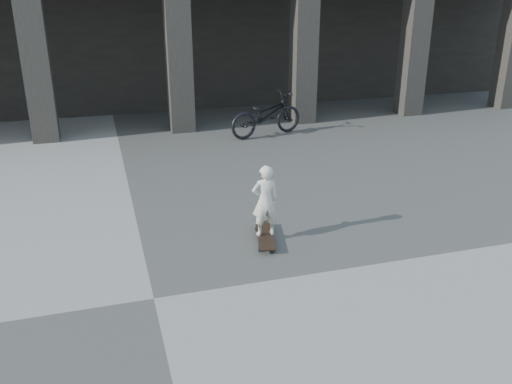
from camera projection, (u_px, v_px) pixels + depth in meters
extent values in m
plane|color=#4A4A47|center=(154.00, 299.00, 7.10)|extent=(90.00, 90.00, 0.00)
cube|color=black|center=(100.00, 9.00, 18.52)|extent=(28.00, 6.00, 6.00)
cube|color=#2E2B26|center=(36.00, 63.00, 13.49)|extent=(0.65, 0.65, 4.00)
cube|color=#2E2B26|center=(179.00, 57.00, 14.45)|extent=(0.65, 0.65, 4.00)
cube|color=#2E2B26|center=(304.00, 53.00, 15.40)|extent=(0.65, 0.65, 4.00)
cube|color=#2E2B26|center=(414.00, 49.00, 16.35)|extent=(0.65, 0.65, 4.00)
cube|color=#2E2B26|center=(512.00, 45.00, 17.31)|extent=(0.65, 0.65, 4.00)
cube|color=black|center=(265.00, 235.00, 8.67)|extent=(0.48, 1.09, 0.02)
cube|color=#B2B2B7|center=(263.00, 228.00, 9.03)|extent=(0.23, 0.10, 0.03)
cube|color=#B2B2B7|center=(267.00, 248.00, 8.34)|extent=(0.23, 0.10, 0.03)
cylinder|color=black|center=(257.00, 229.00, 9.03)|extent=(0.05, 0.08, 0.08)
cylinder|color=black|center=(270.00, 228.00, 9.04)|extent=(0.05, 0.08, 0.08)
cylinder|color=black|center=(260.00, 249.00, 8.34)|extent=(0.05, 0.08, 0.08)
cylinder|color=black|center=(274.00, 249.00, 8.35)|extent=(0.05, 0.08, 0.08)
imported|color=silver|center=(265.00, 201.00, 8.45)|extent=(0.43, 0.29, 1.16)
imported|color=black|center=(266.00, 115.00, 14.45)|extent=(2.28, 1.31, 1.13)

